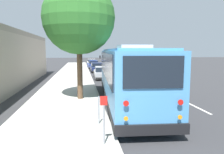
% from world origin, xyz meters
% --- Properties ---
extents(ground_plane, '(160.00, 160.00, 0.00)m').
position_xyz_m(ground_plane, '(0.00, 0.00, 0.00)').
color(ground_plane, '#333335').
extents(sidewalk_slab, '(80.00, 4.07, 0.15)m').
position_xyz_m(sidewalk_slab, '(0.00, 3.76, 0.07)').
color(sidewalk_slab, beige).
rests_on(sidewalk_slab, ground).
extents(curb_strip, '(80.00, 0.14, 0.15)m').
position_xyz_m(curb_strip, '(0.00, 1.66, 0.07)').
color(curb_strip, '#AAA69D').
rests_on(curb_strip, ground).
extents(shuttle_bus, '(11.59, 3.14, 3.26)m').
position_xyz_m(shuttle_bus, '(-0.70, 0.14, 1.75)').
color(shuttle_bus, '#4C93D1').
rests_on(shuttle_bus, ground).
extents(parked_sedan_silver, '(4.69, 1.78, 1.27)m').
position_xyz_m(parked_sedan_silver, '(10.75, 0.47, 0.59)').
color(parked_sedan_silver, '#A8AAAF').
rests_on(parked_sedan_silver, ground).
extents(parked_sedan_navy, '(4.66, 1.86, 1.27)m').
position_xyz_m(parked_sedan_navy, '(18.14, 0.50, 0.59)').
color(parked_sedan_navy, '#19234C').
rests_on(parked_sedan_navy, ground).
extents(parked_sedan_blue, '(4.41, 1.90, 1.31)m').
position_xyz_m(parked_sedan_blue, '(24.26, 0.69, 0.61)').
color(parked_sedan_blue, navy).
rests_on(parked_sedan_blue, ground).
extents(parked_sedan_white, '(4.46, 1.79, 1.32)m').
position_xyz_m(parked_sedan_white, '(30.36, 0.60, 0.61)').
color(parked_sedan_white, silver).
rests_on(parked_sedan_white, ground).
extents(street_tree, '(4.19, 4.19, 7.44)m').
position_xyz_m(street_tree, '(0.21, 2.80, 5.15)').
color(street_tree, brown).
rests_on(street_tree, sidewalk_slab).
extents(sign_post_near, '(0.06, 0.22, 1.51)m').
position_xyz_m(sign_post_near, '(-6.53, 2.07, 0.93)').
color(sign_post_near, gray).
rests_on(sign_post_near, sidewalk_slab).
extents(sign_post_far, '(0.06, 0.06, 1.11)m').
position_xyz_m(sign_post_far, '(-4.62, 2.07, 0.70)').
color(sign_post_far, gray).
rests_on(sign_post_far, sidewalk_slab).
extents(lane_stripe_mid, '(2.40, 0.14, 0.01)m').
position_xyz_m(lane_stripe_mid, '(-2.43, -3.35, 0.00)').
color(lane_stripe_mid, silver).
rests_on(lane_stripe_mid, ground).
extents(lane_stripe_ahead, '(2.40, 0.14, 0.01)m').
position_xyz_m(lane_stripe_ahead, '(3.57, -3.35, 0.00)').
color(lane_stripe_ahead, silver).
rests_on(lane_stripe_ahead, ground).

